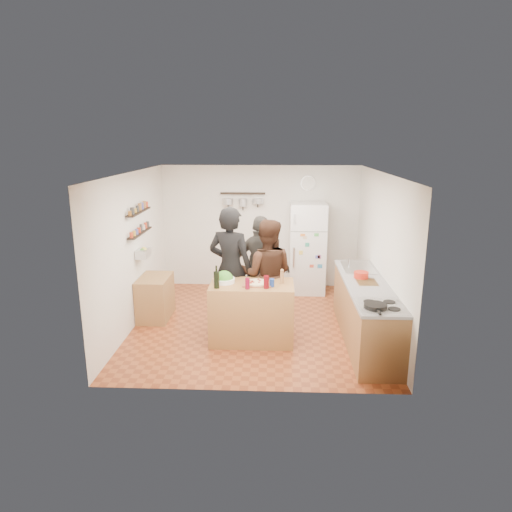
{
  "coord_description": "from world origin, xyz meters",
  "views": [
    {
      "loc": [
        0.33,
        -7.11,
        3.02
      ],
      "look_at": [
        0.0,
        0.1,
        1.15
      ],
      "focal_mm": 32.0,
      "sensor_mm": 36.0,
      "label": 1
    }
  ],
  "objects_px": {
    "salt_canister": "(272,283)",
    "counter_run": "(366,312)",
    "wine_bottle": "(217,280)",
    "skillet": "(375,306)",
    "person_left": "(231,269)",
    "person_center": "(267,275)",
    "salad_bowl": "(224,280)",
    "fridge": "(307,248)",
    "wall_clock": "(308,183)",
    "side_table": "(155,297)",
    "person_back": "(261,267)",
    "prep_island": "(252,312)",
    "red_bowl": "(361,275)",
    "pepper_mill": "(282,278)"
  },
  "relations": [
    {
      "from": "salad_bowl",
      "to": "fridge",
      "type": "xyz_separation_m",
      "value": [
        1.4,
        2.33,
        -0.04
      ]
    },
    {
      "from": "prep_island",
      "to": "person_back",
      "type": "xyz_separation_m",
      "value": [
        0.1,
        1.02,
        0.43
      ]
    },
    {
      "from": "wall_clock",
      "to": "side_table",
      "type": "height_order",
      "value": "wall_clock"
    },
    {
      "from": "salad_bowl",
      "to": "red_bowl",
      "type": "bearing_deg",
      "value": 8.12
    },
    {
      "from": "counter_run",
      "to": "red_bowl",
      "type": "relative_size",
      "value": 11.65
    },
    {
      "from": "person_left",
      "to": "fridge",
      "type": "relative_size",
      "value": 1.11
    },
    {
      "from": "person_back",
      "to": "salad_bowl",
      "type": "bearing_deg",
      "value": 83.08
    },
    {
      "from": "salad_bowl",
      "to": "side_table",
      "type": "distance_m",
      "value": 1.62
    },
    {
      "from": "person_left",
      "to": "wall_clock",
      "type": "relative_size",
      "value": 6.69
    },
    {
      "from": "salad_bowl",
      "to": "counter_run",
      "type": "xyz_separation_m",
      "value": [
        2.15,
        0.03,
        -0.49
      ]
    },
    {
      "from": "salt_canister",
      "to": "person_back",
      "type": "bearing_deg",
      "value": 99.91
    },
    {
      "from": "prep_island",
      "to": "fridge",
      "type": "distance_m",
      "value": 2.62
    },
    {
      "from": "pepper_mill",
      "to": "counter_run",
      "type": "relative_size",
      "value": 0.07
    },
    {
      "from": "pepper_mill",
      "to": "counter_run",
      "type": "height_order",
      "value": "pepper_mill"
    },
    {
      "from": "person_back",
      "to": "fridge",
      "type": "height_order",
      "value": "fridge"
    },
    {
      "from": "prep_island",
      "to": "salt_canister",
      "type": "xyz_separation_m",
      "value": [
        0.3,
        -0.12,
        0.51
      ]
    },
    {
      "from": "prep_island",
      "to": "salad_bowl",
      "type": "xyz_separation_m",
      "value": [
        -0.42,
        0.05,
        0.49
      ]
    },
    {
      "from": "fridge",
      "to": "wall_clock",
      "type": "distance_m",
      "value": 1.29
    },
    {
      "from": "pepper_mill",
      "to": "person_center",
      "type": "height_order",
      "value": "person_center"
    },
    {
      "from": "prep_island",
      "to": "wine_bottle",
      "type": "xyz_separation_m",
      "value": [
        -0.5,
        -0.22,
        0.58
      ]
    },
    {
      "from": "wall_clock",
      "to": "pepper_mill",
      "type": "bearing_deg",
      "value": -101.24
    },
    {
      "from": "salad_bowl",
      "to": "wine_bottle",
      "type": "height_order",
      "value": "wine_bottle"
    },
    {
      "from": "salad_bowl",
      "to": "salt_canister",
      "type": "distance_m",
      "value": 0.74
    },
    {
      "from": "skillet",
      "to": "prep_island",
      "type": "bearing_deg",
      "value": 149.41
    },
    {
      "from": "wine_bottle",
      "to": "salad_bowl",
      "type": "bearing_deg",
      "value": 73.5
    },
    {
      "from": "person_back",
      "to": "wall_clock",
      "type": "height_order",
      "value": "wall_clock"
    },
    {
      "from": "person_center",
      "to": "prep_island",
      "type": "bearing_deg",
      "value": 72.34
    },
    {
      "from": "salt_canister",
      "to": "counter_run",
      "type": "distance_m",
      "value": 1.53
    },
    {
      "from": "counter_run",
      "to": "side_table",
      "type": "bearing_deg",
      "value": 167.61
    },
    {
      "from": "person_left",
      "to": "fridge",
      "type": "bearing_deg",
      "value": -107.02
    },
    {
      "from": "prep_island",
      "to": "person_back",
      "type": "relative_size",
      "value": 0.71
    },
    {
      "from": "red_bowl",
      "to": "prep_island",
      "type": "bearing_deg",
      "value": -168.25
    },
    {
      "from": "pepper_mill",
      "to": "salt_canister",
      "type": "relative_size",
      "value": 1.52
    },
    {
      "from": "pepper_mill",
      "to": "fridge",
      "type": "height_order",
      "value": "fridge"
    },
    {
      "from": "person_back",
      "to": "skillet",
      "type": "height_order",
      "value": "person_back"
    },
    {
      "from": "salt_canister",
      "to": "person_back",
      "type": "height_order",
      "value": "person_back"
    },
    {
      "from": "skillet",
      "to": "person_center",
      "type": "bearing_deg",
      "value": 133.66
    },
    {
      "from": "red_bowl",
      "to": "skillet",
      "type": "bearing_deg",
      "value": -92.18
    },
    {
      "from": "salad_bowl",
      "to": "red_bowl",
      "type": "relative_size",
      "value": 1.45
    },
    {
      "from": "person_back",
      "to": "fridge",
      "type": "relative_size",
      "value": 0.98
    },
    {
      "from": "wall_clock",
      "to": "person_back",
      "type": "bearing_deg",
      "value": -117.38
    },
    {
      "from": "counter_run",
      "to": "fridge",
      "type": "height_order",
      "value": "fridge"
    },
    {
      "from": "wine_bottle",
      "to": "skillet",
      "type": "distance_m",
      "value": 2.26
    },
    {
      "from": "salad_bowl",
      "to": "person_center",
      "type": "relative_size",
      "value": 0.18
    },
    {
      "from": "person_left",
      "to": "person_center",
      "type": "relative_size",
      "value": 1.12
    },
    {
      "from": "person_left",
      "to": "wall_clock",
      "type": "height_order",
      "value": "wall_clock"
    },
    {
      "from": "fridge",
      "to": "side_table",
      "type": "xyz_separation_m",
      "value": [
        -2.69,
        -1.54,
        -0.54
      ]
    },
    {
      "from": "wall_clock",
      "to": "salt_canister",
      "type": "bearing_deg",
      "value": -103.48
    },
    {
      "from": "salad_bowl",
      "to": "salt_canister",
      "type": "relative_size",
      "value": 2.81
    },
    {
      "from": "wine_bottle",
      "to": "counter_run",
      "type": "distance_m",
      "value": 2.32
    }
  ]
}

